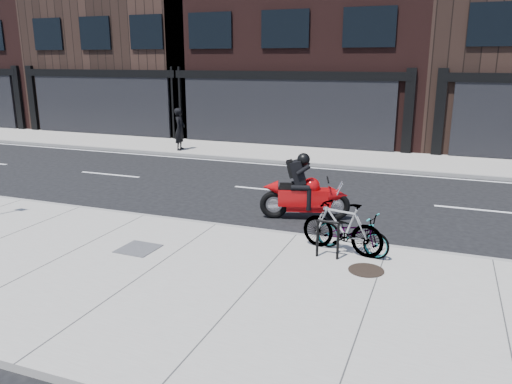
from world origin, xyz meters
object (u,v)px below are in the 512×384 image
at_px(bicycle_rear, 342,227).
at_px(utility_grate, 138,249).
at_px(bicycle_front, 352,232).
at_px(motorcycle, 309,192).
at_px(pedestrian, 180,129).
at_px(manhole_cover, 366,270).
at_px(bike_rack, 328,236).

bearing_deg(bicycle_rear, utility_grate, -58.10).
relative_size(bicycle_front, utility_grate, 2.15).
bearing_deg(motorcycle, pedestrian, 121.30).
distance_m(motorcycle, manhole_cover, 3.64).
relative_size(bicycle_rear, manhole_cover, 2.66).
height_order(bike_rack, manhole_cover, bike_rack).
bearing_deg(bicycle_front, pedestrian, 59.99).
bearing_deg(utility_grate, manhole_cover, 7.26).
bearing_deg(pedestrian, utility_grate, -165.55).
height_order(motorcycle, utility_grate, motorcycle).
distance_m(bike_rack, bicycle_rear, 0.46).
distance_m(bicycle_rear, pedestrian, 12.89).
relative_size(manhole_cover, utility_grate, 0.88).
height_order(bicycle_front, pedestrian, pedestrian).
bearing_deg(bicycle_front, utility_grate, 124.06).
relative_size(bicycle_front, motorcycle, 0.72).
xyz_separation_m(motorcycle, pedestrian, (-7.62, 7.04, 0.34)).
relative_size(bicycle_rear, motorcycle, 0.79).
distance_m(bike_rack, motorcycle, 2.90).
xyz_separation_m(bike_rack, bicycle_rear, (0.20, 0.41, 0.07)).
xyz_separation_m(bicycle_rear, manhole_cover, (0.63, -0.77, -0.52)).
xyz_separation_m(manhole_cover, utility_grate, (-4.57, -0.58, 0.00)).
relative_size(bike_rack, bicycle_rear, 0.44).
height_order(manhole_cover, utility_grate, same).
bearing_deg(pedestrian, bicycle_rear, -146.77).
distance_m(bicycle_rear, motorcycle, 2.61).
xyz_separation_m(bike_rack, motorcycle, (-1.11, 2.67, 0.11)).
height_order(bike_rack, bicycle_front, bicycle_front).
bearing_deg(bike_rack, motorcycle, 112.48).
distance_m(motorcycle, utility_grate, 4.51).
relative_size(motorcycle, manhole_cover, 3.38).
xyz_separation_m(bike_rack, pedestrian, (-8.73, 9.71, 0.44)).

